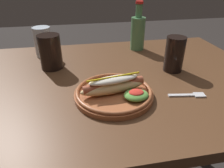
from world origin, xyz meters
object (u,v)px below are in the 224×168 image
(hot_dog_plate, at_px, (115,91))
(water_cup, at_px, (43,42))
(glass_bottle, at_px, (138,32))
(soda_cup, at_px, (174,54))
(extra_cup, at_px, (50,52))
(fork, at_px, (190,95))

(hot_dog_plate, height_order, water_cup, water_cup)
(hot_dog_plate, distance_m, glass_bottle, 0.47)
(soda_cup, distance_m, extra_cup, 0.49)
(soda_cup, relative_size, water_cup, 1.03)
(hot_dog_plate, height_order, fork, hot_dog_plate)
(water_cup, xyz_separation_m, extra_cup, (0.04, -0.15, 0.00))
(hot_dog_plate, distance_m, soda_cup, 0.31)
(soda_cup, bearing_deg, fork, -97.83)
(soda_cup, bearing_deg, extra_cup, 166.66)
(extra_cup, xyz_separation_m, glass_bottle, (0.41, 0.15, 0.02))
(glass_bottle, bearing_deg, water_cup, -179.46)
(soda_cup, relative_size, glass_bottle, 0.60)
(soda_cup, height_order, glass_bottle, glass_bottle)
(water_cup, relative_size, glass_bottle, 0.58)
(soda_cup, xyz_separation_m, water_cup, (-0.52, 0.26, -0.00))
(hot_dog_plate, bearing_deg, water_cup, 121.42)
(hot_dog_plate, relative_size, water_cup, 1.91)
(hot_dog_plate, bearing_deg, extra_cup, 128.33)
(soda_cup, height_order, extra_cup, same)
(water_cup, xyz_separation_m, glass_bottle, (0.45, 0.00, 0.02))
(soda_cup, xyz_separation_m, glass_bottle, (-0.07, 0.27, 0.02))
(fork, relative_size, extra_cup, 0.88)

